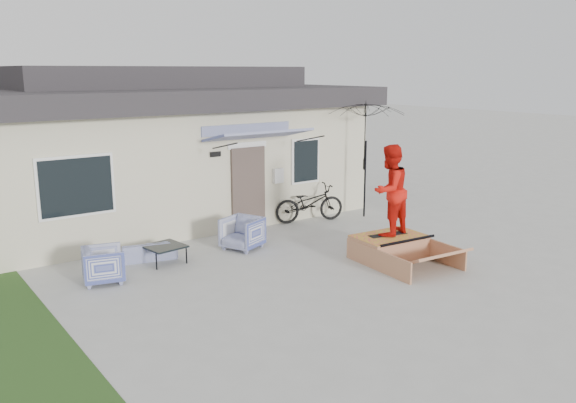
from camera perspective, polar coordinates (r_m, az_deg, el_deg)
ground at (r=11.07m, az=4.26°, el=-8.43°), size 90.00×90.00×0.00m
grass_strip at (r=10.74m, az=-25.64°, el=-10.36°), size 1.40×8.00×0.01m
house at (r=17.34m, az=-12.98°, el=5.55°), size 10.80×8.49×4.10m
loveseat at (r=12.99m, az=-13.62°, el=-4.37°), size 1.36×0.65×0.51m
armchair_left at (r=11.82m, az=-17.34°, el=-5.68°), size 0.85×0.88×0.76m
armchair_right at (r=13.38m, az=-4.44°, el=-2.89°), size 0.99×1.01×0.81m
coffee_table at (r=12.73m, az=-11.78°, el=-4.96°), size 0.85×0.85×0.37m
bicycle at (r=15.71m, az=2.07°, el=0.23°), size 2.02×1.16×1.22m
patio_umbrella at (r=16.19m, az=7.49°, el=4.59°), size 2.23×2.08×2.20m
skate_ramp at (r=12.92m, az=9.69°, el=-4.33°), size 1.62×2.08×0.49m
skateboard at (r=12.88m, az=9.59°, el=-3.11°), size 0.90×0.37×0.05m
skater at (r=12.65m, az=9.76°, el=1.24°), size 1.07×0.90×1.94m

